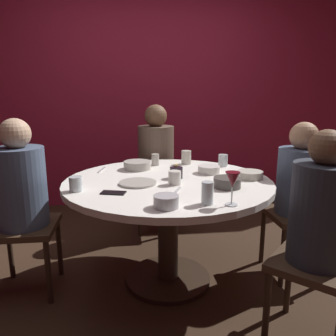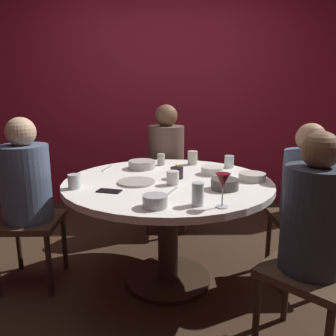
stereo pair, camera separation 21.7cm
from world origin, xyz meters
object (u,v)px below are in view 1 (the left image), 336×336
Objects in this scene: wine_glass at (232,181)px; cup_by_right_diner at (155,160)px; cup_by_left_diner at (207,193)px; seated_diner_front_right at (320,218)px; bowl_small_white at (227,182)px; dining_table at (168,201)px; seated_diner_back at (156,154)px; bowl_rice_portion at (209,169)px; seated_diner_left at (21,188)px; bowl_sauce_side at (250,175)px; cup_near_candle at (223,160)px; cup_beside_wine at (76,184)px; cup_far_edge at (186,157)px; cell_phone at (113,193)px; candle_holder at (176,173)px; cup_center_front at (175,178)px; dinner_plate at (138,183)px; bowl_salad_center at (137,165)px; bowl_serving_large at (166,201)px; seated_diner_right at (300,182)px.

cup_by_right_diner is at bearing 107.19° from wine_glass.
wine_glass reaches higher than cup_by_left_diner.
seated_diner_front_right is 0.57m from bowl_small_white.
dining_table is 0.96m from seated_diner_front_right.
bowl_rice_portion is (0.32, -0.80, 0.03)m from seated_diner_back.
seated_diner_left is at bearing 169.95° from bowl_small_white.
bowl_rice_portion is at bearing 75.45° from cup_by_left_diner.
cup_near_candle reaches higher than bowl_sauce_side.
cup_by_left_diner is at bearing -24.06° from cup_beside_wine.
cup_by_left_diner is 1.09× the size of cup_far_edge.
candle_holder is at bearing 141.73° from cell_phone.
bowl_rice_portion is 0.40m from cup_center_front.
dinner_plate reaches higher than cell_phone.
seated_diner_back is 0.92m from candle_holder.
wine_glass is 1.47× the size of cup_by_left_diner.
seated_diner_left is 0.75m from dinner_plate.
bowl_small_white is 0.33m from cup_center_front.
seated_diner_front_right is at bearing -49.41° from bowl_salad_center.
cup_near_candle is (0.55, 0.90, 0.02)m from bowl_serving_large.
wine_glass is at bearing -1.19° from bowl_serving_large.
bowl_small_white is at bearing 15.93° from seated_diner_back.
seated_diner_back is at bearing 105.93° from bowl_small_white.
bowl_serving_large is at bearing -97.85° from dining_table.
seated_diner_back is at bearing 87.14° from bowl_serving_large.
cell_phone is at bearing -176.64° from bowl_small_white.
seated_diner_left is 1.30m from bowl_small_white.
candle_holder is at bearing 109.29° from wine_glass.
bowl_salad_center is (-1.13, 0.34, 0.08)m from seated_diner_right.
candle_holder is 0.28m from bowl_rice_portion.
seated_diner_left is 10.59× the size of cup_far_edge.
seated_diner_back is at bearing -45.49° from seated_diner_right.
dining_table is 1.23× the size of seated_diner_right.
bowl_salad_center reaches higher than bowl_sauce_side.
bowl_serving_large is at bearing -142.68° from bowl_small_white.
candle_holder reaches higher than bowl_small_white.
bowl_sauce_side is (0.29, 0.52, -0.10)m from wine_glass.
cup_center_front reaches higher than bowl_small_white.
seated_diner_right is 9.36× the size of cup_by_left_diner.
candle_holder is at bearing -2.16° from seated_diner_right.
bowl_serving_large is at bearing -121.65° from cup_near_candle.
seated_diner_back is 12.24× the size of candle_holder.
seated_diner_left reaches higher than dinner_plate.
cell_phone is (-0.61, 0.28, -0.12)m from wine_glass.
seated_diner_front_right is 5.56× the size of bowl_salad_center.
dining_table is 0.67m from wine_glass.
dinner_plate is 0.76m from bowl_sauce_side.
seated_diner_left is 1.04× the size of seated_diner_right.
candle_holder is 0.50m from bowl_sauce_side.
dining_table is 0.47m from cell_phone.
bowl_small_white is 0.91m from cup_beside_wine.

